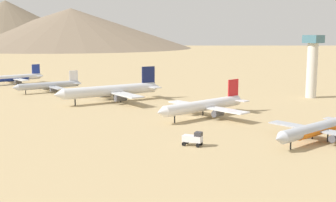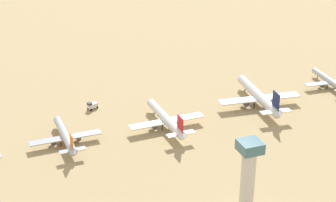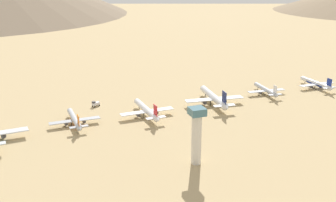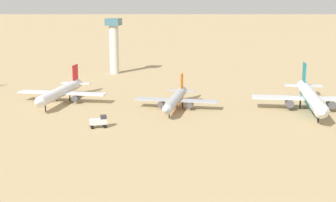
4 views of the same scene
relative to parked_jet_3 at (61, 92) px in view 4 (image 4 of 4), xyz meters
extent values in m
plane|color=tan|center=(2.84, -1.62, -4.19)|extent=(1800.00, 1800.00, 0.00)
cylinder|color=white|center=(0.47, 0.02, 0.11)|extent=(37.01, 5.48, 3.89)
cone|color=white|center=(20.53, 0.89, 0.11)|extent=(3.44, 3.95, 3.82)
cone|color=white|center=(-19.38, -0.84, 0.11)|extent=(3.02, 3.62, 3.50)
cube|color=red|center=(-15.70, -0.68, 4.67)|extent=(5.64, 0.60, 7.17)
cube|color=silver|center=(-16.31, -0.70, 0.50)|extent=(3.80, 12.42, 0.37)
cube|color=silver|center=(-1.06, -0.05, -0.57)|extent=(6.62, 35.02, 0.46)
cylinder|color=#4C4C54|center=(-0.51, 6.13, -1.98)|extent=(4.40, 2.54, 2.36)
cylinder|color=#4C4C54|center=(0.02, -6.15, -1.98)|extent=(4.40, 2.54, 2.36)
cylinder|color=black|center=(14.47, 0.62, -2.23)|extent=(0.45, 0.45, 3.91)
cylinder|color=black|center=(-2.20, 2.57, -2.23)|extent=(0.45, 0.45, 3.91)
cylinder|color=black|center=(-1.97, -2.75, -2.23)|extent=(0.45, 0.45, 3.91)
cylinder|color=#B2B7C1|center=(1.32, 45.23, -0.44)|extent=(32.20, 4.36, 3.39)
cone|color=#B2B7C1|center=(18.80, 45.76, -0.44)|extent=(2.95, 3.41, 3.32)
cone|color=#B2B7C1|center=(-15.97, 44.70, -0.44)|extent=(2.59, 3.12, 3.05)
cube|color=orange|center=(-12.76, 44.80, 3.52)|extent=(4.91, 0.46, 6.24)
cube|color=#A4A8B2|center=(-13.30, 44.78, -0.11)|extent=(3.18, 10.79, 0.32)
cube|color=#A4A8B2|center=(-0.01, 45.19, -1.04)|extent=(5.38, 30.45, 0.40)
cylinder|color=#4C4C54|center=(0.54, 50.56, -2.26)|extent=(3.81, 2.16, 2.05)
cylinder|color=#4C4C54|center=(0.86, 39.86, -2.26)|extent=(3.81, 2.16, 2.05)
cylinder|color=black|center=(13.52, 45.60, -2.49)|extent=(0.39, 0.39, 3.41)
cylinder|color=black|center=(-0.98, 47.48, -2.49)|extent=(0.39, 0.39, 3.41)
cylinder|color=black|center=(-0.83, 42.84, -2.49)|extent=(0.39, 0.39, 3.41)
cylinder|color=orange|center=(1.32, 45.23, -0.70)|extent=(17.76, 3.93, 3.40)
cylinder|color=silver|center=(-6.72, 92.82, 0.90)|extent=(43.88, 8.43, 4.61)
cone|color=silver|center=(16.95, 94.91, 0.90)|extent=(4.26, 4.84, 4.51)
cone|color=silver|center=(-30.15, 90.75, 0.90)|extent=(3.75, 4.43, 4.15)
cube|color=#14727F|center=(-25.80, 91.14, 6.30)|extent=(6.68, 1.01, 8.49)
cube|color=silver|center=(-26.52, 91.07, 1.36)|extent=(5.14, 14.83, 0.44)
cube|color=silver|center=(-8.53, 92.66, 0.09)|extent=(9.66, 41.60, 0.55)
cylinder|color=#4C4C54|center=(-8.20, 99.99, -1.57)|extent=(5.32, 3.23, 2.79)
cylinder|color=#4C4C54|center=(-6.92, 85.50, -1.57)|extent=(5.32, 3.23, 2.79)
cylinder|color=black|center=(9.81, 94.28, -1.88)|extent=(0.53, 0.53, 4.63)
cylinder|color=black|center=(-10.01, 95.70, -1.88)|extent=(0.53, 0.53, 4.63)
cylinder|color=black|center=(-9.46, 89.42, -1.88)|extent=(0.53, 0.53, 4.63)
cylinder|color=#14727F|center=(-6.72, 92.82, 0.56)|extent=(24.32, 6.71, 4.62)
cube|color=silver|center=(30.50, 26.61, -2.24)|extent=(4.44, 5.67, 1.70)
cube|color=#333338|center=(29.71, 28.12, -0.84)|extent=(2.67, 2.55, 1.10)
cylinder|color=black|center=(28.57, 27.83, -3.64)|extent=(0.82, 1.14, 1.10)
cylinder|color=black|center=(30.61, 28.89, -3.64)|extent=(0.82, 1.14, 1.10)
cylinder|color=black|center=(30.39, 24.32, -3.64)|extent=(0.82, 1.14, 1.10)
cylinder|color=black|center=(32.43, 25.39, -3.64)|extent=(0.82, 1.14, 1.10)
cylinder|color=beige|center=(-71.19, -2.62, 8.37)|extent=(4.80, 4.80, 25.11)
cube|color=#3F6B7A|center=(-71.19, -2.62, 22.72)|extent=(7.20, 7.20, 3.60)
camera|label=1|loc=(108.49, 110.39, 25.79)|focal=47.14mm
camera|label=2|loc=(-203.46, 74.46, 107.23)|focal=57.68mm
camera|label=3|loc=(-238.73, 74.33, 88.85)|focal=44.63mm
camera|label=4|loc=(167.26, 79.59, 36.71)|focal=51.37mm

